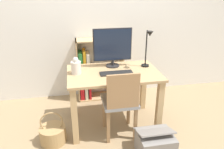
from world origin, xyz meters
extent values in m
plane|color=#997F5B|center=(0.00, 0.00, 0.00)|extent=(10.00, 10.00, 0.00)
cube|color=silver|center=(0.00, 0.96, 1.30)|extent=(8.00, 0.05, 2.60)
cube|color=tan|center=(0.00, 0.00, 0.73)|extent=(1.12, 0.72, 0.03)
cube|color=tan|center=(-0.50, -0.30, 0.36)|extent=(0.07, 0.07, 0.71)
cube|color=tan|center=(0.50, -0.30, 0.36)|extent=(0.07, 0.07, 0.71)
cube|color=tan|center=(-0.50, 0.30, 0.36)|extent=(0.07, 0.07, 0.71)
cube|color=tan|center=(0.50, 0.30, 0.36)|extent=(0.07, 0.07, 0.71)
cylinder|color=#232326|center=(0.03, 0.21, 0.75)|extent=(0.18, 0.18, 0.02)
cylinder|color=#232326|center=(0.03, 0.21, 0.80)|extent=(0.04, 0.04, 0.07)
cube|color=#232326|center=(0.03, 0.21, 1.03)|extent=(0.49, 0.02, 0.42)
cube|color=#192338|center=(0.03, 0.21, 1.03)|extent=(0.47, 0.03, 0.39)
cube|color=black|center=(0.02, -0.06, 0.75)|extent=(0.40, 0.13, 0.02)
cylinder|color=silver|center=(-0.45, 0.03, 0.82)|extent=(0.12, 0.12, 0.15)
sphere|color=silver|center=(-0.45, 0.03, 0.92)|extent=(0.07, 0.07, 0.07)
cylinder|color=black|center=(0.44, 0.12, 0.75)|extent=(0.10, 0.10, 0.02)
cylinder|color=black|center=(0.44, 0.12, 0.99)|extent=(0.02, 0.02, 0.45)
cylinder|color=black|center=(0.44, 0.07, 1.21)|extent=(0.01, 0.10, 0.01)
cone|color=black|center=(0.44, 0.02, 1.19)|extent=(0.08, 0.08, 0.06)
cube|color=gray|center=(0.03, -0.21, 0.45)|extent=(0.40, 0.40, 0.04)
cube|color=#9E754C|center=(0.03, -0.39, 0.67)|extent=(0.36, 0.03, 0.40)
cube|color=#9E754C|center=(-0.13, -0.37, 0.22)|extent=(0.04, 0.04, 0.43)
cube|color=#9E754C|center=(0.19, -0.37, 0.22)|extent=(0.04, 0.04, 0.43)
cube|color=#9E754C|center=(-0.13, -0.05, 0.22)|extent=(0.04, 0.04, 0.43)
cube|color=#9E754C|center=(0.19, -0.05, 0.22)|extent=(0.04, 0.04, 0.43)
cube|color=tan|center=(-0.42, 0.78, 0.49)|extent=(0.02, 0.28, 0.97)
cube|color=tan|center=(0.29, 0.78, 0.49)|extent=(0.02, 0.28, 0.97)
cube|color=tan|center=(-0.07, 0.78, 0.01)|extent=(0.72, 0.28, 0.02)
cube|color=tan|center=(-0.07, 0.78, 0.97)|extent=(0.72, 0.28, 0.02)
cube|color=tan|center=(-0.07, 0.78, 0.49)|extent=(0.69, 0.28, 0.02)
cube|color=red|center=(-0.37, 0.78, 0.18)|extent=(0.06, 0.24, 0.32)
cube|color=beige|center=(-0.30, 0.78, 0.19)|extent=(0.05, 0.24, 0.34)
cube|color=red|center=(-0.24, 0.78, 0.19)|extent=(0.04, 0.24, 0.34)
cube|color=#2D7F38|center=(-0.37, 0.78, 0.64)|extent=(0.06, 0.24, 0.29)
cube|color=orange|center=(-0.31, 0.78, 0.66)|extent=(0.04, 0.24, 0.32)
cube|color=beige|center=(-0.26, 0.78, 0.63)|extent=(0.05, 0.24, 0.27)
cylinder|color=tan|center=(-0.77, -0.24, 0.10)|extent=(0.30, 0.30, 0.20)
torus|color=tan|center=(-0.77, -0.24, 0.28)|extent=(0.26, 0.02, 0.26)
cube|color=gray|center=(0.33, -0.66, 0.13)|extent=(0.37, 0.32, 0.26)
cube|color=gray|center=(0.33, -0.59, 0.27)|extent=(0.38, 0.31, 0.13)
camera|label=1|loc=(-0.47, -2.43, 1.75)|focal=35.00mm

